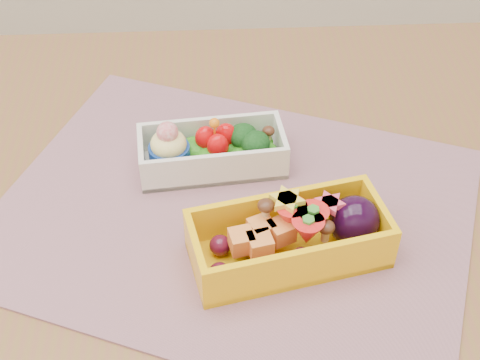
{
  "coord_description": "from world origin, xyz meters",
  "views": [
    {
      "loc": [
        -0.04,
        -0.44,
        1.23
      ],
      "look_at": [
        -0.01,
        0.04,
        0.79
      ],
      "focal_mm": 48.79,
      "sensor_mm": 36.0,
      "label": 1
    }
  ],
  "objects_px": {
    "placemat": "(233,211)",
    "bento_white": "(211,151)",
    "bento_yellow": "(293,237)",
    "table": "(252,295)"
  },
  "relations": [
    {
      "from": "bento_white",
      "to": "bento_yellow",
      "type": "bearing_deg",
      "value": -66.59
    },
    {
      "from": "table",
      "to": "bento_yellow",
      "type": "relative_size",
      "value": 6.14
    },
    {
      "from": "placemat",
      "to": "bento_white",
      "type": "height_order",
      "value": "bento_white"
    },
    {
      "from": "table",
      "to": "placemat",
      "type": "relative_size",
      "value": 2.56
    },
    {
      "from": "bento_white",
      "to": "placemat",
      "type": "bearing_deg",
      "value": -79.63
    },
    {
      "from": "placemat",
      "to": "bento_white",
      "type": "xyz_separation_m",
      "value": [
        -0.02,
        0.07,
        0.02
      ]
    },
    {
      "from": "table",
      "to": "placemat",
      "type": "bearing_deg",
      "value": 120.62
    },
    {
      "from": "bento_yellow",
      "to": "table",
      "type": "bearing_deg",
      "value": 125.84
    },
    {
      "from": "table",
      "to": "bento_yellow",
      "type": "distance_m",
      "value": 0.14
    },
    {
      "from": "table",
      "to": "bento_white",
      "type": "relative_size",
      "value": 7.41
    }
  ]
}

